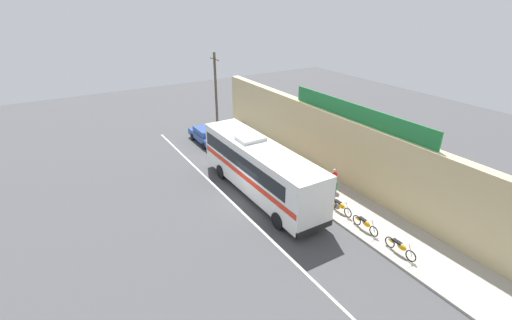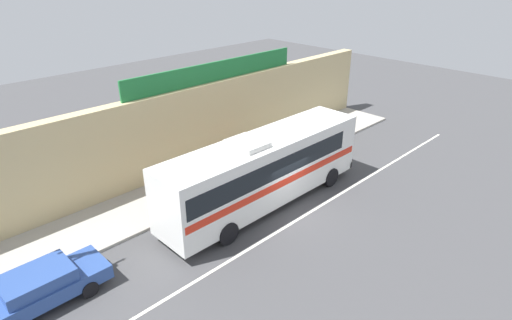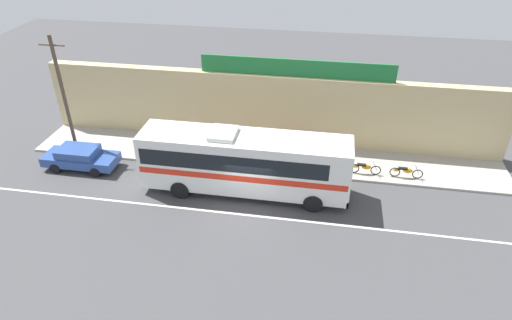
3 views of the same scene
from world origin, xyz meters
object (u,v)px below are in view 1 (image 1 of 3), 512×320
object	(u,v)px
motorcycle_purple	(365,224)
pedestrian_by_curb	(334,189)
intercity_bus	(259,166)
parked_car	(206,135)
utility_pole	(216,93)
motorcycle_red	(400,247)
motorcycle_green	(340,206)
pedestrian_far_left	(334,178)
pedestrian_near_shop	(299,169)

from	to	relation	value
motorcycle_purple	pedestrian_by_curb	size ratio (longest dim) A/B	1.18
intercity_bus	motorcycle_purple	distance (m)	7.55
intercity_bus	parked_car	world-z (taller)	intercity_bus
parked_car	utility_pole	world-z (taller)	utility_pole
motorcycle_red	pedestrian_by_curb	bearing A→B (deg)	173.70
utility_pole	parked_car	bearing A→B (deg)	-53.36
motorcycle_green	pedestrian_by_curb	bearing A→B (deg)	156.34
intercity_bus	motorcycle_green	xyz separation A→B (m)	(4.70, 2.93, -1.50)
motorcycle_purple	pedestrian_by_curb	distance (m)	3.36
pedestrian_far_left	pedestrian_by_curb	bearing A→B (deg)	-41.67
intercity_bus	parked_car	size ratio (longest dim) A/B	2.56
intercity_bus	pedestrian_near_shop	distance (m)	3.26
utility_pole	pedestrian_far_left	distance (m)	14.58
intercity_bus	pedestrian_by_curb	size ratio (longest dim) A/B	7.24
motorcycle_green	motorcycle_purple	world-z (taller)	same
motorcycle_purple	pedestrian_by_curb	world-z (taller)	pedestrian_by_curb
parked_car	motorcycle_purple	bearing A→B (deg)	6.67
utility_pole	motorcycle_red	distance (m)	21.23
pedestrian_by_curb	pedestrian_near_shop	size ratio (longest dim) A/B	0.91
utility_pole	pedestrian_by_curb	world-z (taller)	utility_pole
motorcycle_purple	utility_pole	bearing A→B (deg)	-179.20
pedestrian_by_curb	utility_pole	bearing A→B (deg)	-176.72
utility_pole	pedestrian_by_curb	size ratio (longest dim) A/B	4.75
intercity_bus	motorcycle_red	world-z (taller)	intercity_bus
parked_car	pedestrian_near_shop	xyz separation A→B (m)	(10.71, 2.33, 0.43)
intercity_bus	pedestrian_by_curb	bearing A→B (deg)	43.74
utility_pole	motorcycle_green	world-z (taller)	utility_pole
pedestrian_by_curb	pedestrian_far_left	world-z (taller)	pedestrian_far_left
motorcycle_red	pedestrian_near_shop	xyz separation A→B (m)	(-8.92, 0.32, 0.60)
parked_car	motorcycle_green	bearing A→B (deg)	8.07
intercity_bus	motorcycle_purple	world-z (taller)	intercity_bus
intercity_bus	pedestrian_by_curb	world-z (taller)	intercity_bus
utility_pole	pedestrian_near_shop	size ratio (longest dim) A/B	4.33
motorcycle_red	pedestrian_by_curb	world-z (taller)	pedestrian_by_curb
pedestrian_near_shop	pedestrian_far_left	bearing A→B (deg)	31.73
utility_pole	motorcycle_purple	size ratio (longest dim) A/B	4.01
motorcycle_purple	pedestrian_near_shop	distance (m)	6.56
motorcycle_red	pedestrian_by_curb	distance (m)	5.72
parked_car	motorcycle_purple	xyz separation A→B (m)	(17.24, 2.02, -0.17)
motorcycle_green	pedestrian_far_left	size ratio (longest dim) A/B	1.19
intercity_bus	motorcycle_green	world-z (taller)	intercity_bus
motorcycle_red	pedestrian_near_shop	distance (m)	8.95
intercity_bus	motorcycle_green	size ratio (longest dim) A/B	6.04
motorcycle_red	motorcycle_purple	size ratio (longest dim) A/B	1.02
parked_car	pedestrian_near_shop	world-z (taller)	pedestrian_near_shop
motorcycle_purple	parked_car	bearing A→B (deg)	-173.33
utility_pole	pedestrian_by_curb	distance (m)	15.60
parked_car	intercity_bus	bearing A→B (deg)	-4.36
motorcycle_red	motorcycle_purple	world-z (taller)	same
intercity_bus	motorcycle_purple	bearing A→B (deg)	22.31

